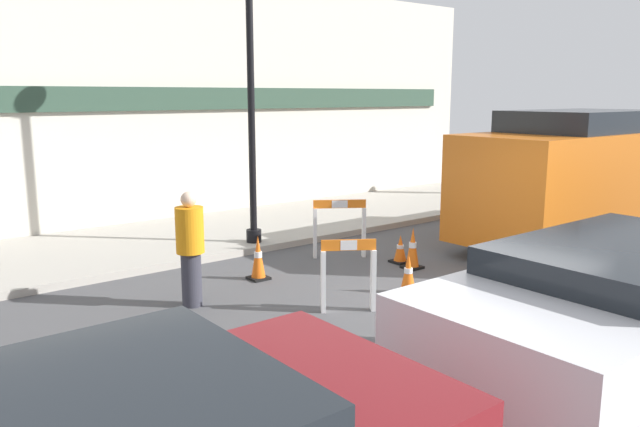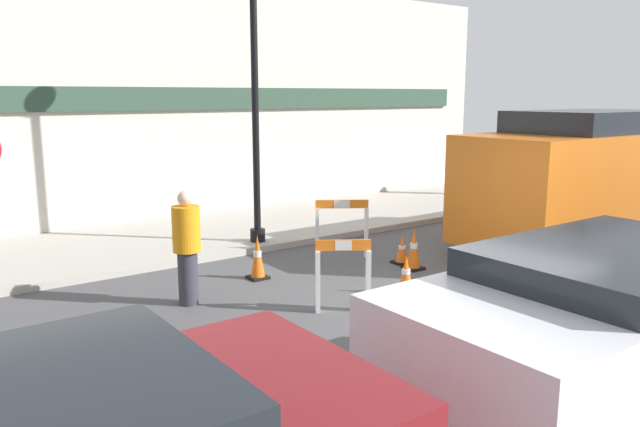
# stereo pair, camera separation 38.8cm
# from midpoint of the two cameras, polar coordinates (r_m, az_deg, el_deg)

# --- Properties ---
(ground_plane) EXTENTS (60.00, 60.00, 0.00)m
(ground_plane) POSITION_cam_midpoint_polar(r_m,az_deg,el_deg) (8.72, 12.86, -8.79)
(ground_plane) COLOR #4C4C4F
(sidewalk_slab) EXTENTS (18.00, 3.58, 0.12)m
(sidewalk_slab) POSITION_cam_midpoint_polar(r_m,az_deg,el_deg) (13.38, -8.58, -1.50)
(sidewalk_slab) COLOR #ADA89E
(sidewalk_slab) RESTS_ON ground_plane
(storefront_facade) EXTENTS (18.00, 0.22, 5.50)m
(storefront_facade) POSITION_cam_midpoint_polar(r_m,az_deg,el_deg) (14.73, -12.56, 10.04)
(storefront_facade) COLOR beige
(storefront_facade) RESTS_ON ground_plane
(streetlamp_post) EXTENTS (0.44, 0.44, 5.29)m
(streetlamp_post) POSITION_cam_midpoint_polar(r_m,az_deg,el_deg) (11.69, -7.37, 13.81)
(streetlamp_post) COLOR black
(streetlamp_post) RESTS_ON sidewalk_slab
(barricade_0) EXTENTS (0.86, 0.63, 1.05)m
(barricade_0) POSITION_cam_midpoint_polar(r_m,az_deg,el_deg) (11.16, 0.80, -1.14)
(barricade_0) COLOR white
(barricade_0) RESTS_ON ground_plane
(barricade_1) EXTENTS (0.69, 0.51, 1.00)m
(barricade_1) POSITION_cam_midpoint_polar(r_m,az_deg,el_deg) (8.39, 1.28, -5.51)
(barricade_1) COLOR white
(barricade_1) RESTS_ON ground_plane
(traffic_cone_0) EXTENTS (0.30, 0.30, 0.71)m
(traffic_cone_0) POSITION_cam_midpoint_polar(r_m,az_deg,el_deg) (10.57, 7.43, -3.21)
(traffic_cone_0) COLOR black
(traffic_cone_0) RESTS_ON ground_plane
(traffic_cone_1) EXTENTS (0.30, 0.30, 0.49)m
(traffic_cone_1) POSITION_cam_midpoint_polar(r_m,az_deg,el_deg) (10.93, 6.34, -3.30)
(traffic_cone_1) COLOR black
(traffic_cone_1) RESTS_ON ground_plane
(traffic_cone_2) EXTENTS (0.30, 0.30, 0.59)m
(traffic_cone_2) POSITION_cam_midpoint_polar(r_m,az_deg,el_deg) (9.29, 6.89, -5.55)
(traffic_cone_2) COLOR black
(traffic_cone_2) RESTS_ON ground_plane
(traffic_cone_3) EXTENTS (0.30, 0.30, 0.71)m
(traffic_cone_3) POSITION_cam_midpoint_polar(r_m,az_deg,el_deg) (9.94, -6.80, -4.10)
(traffic_cone_3) COLOR black
(traffic_cone_3) RESTS_ON ground_plane
(person_worker) EXTENTS (0.44, 0.44, 1.60)m
(person_worker) POSITION_cam_midpoint_polar(r_m,az_deg,el_deg) (8.75, -13.03, -2.93)
(person_worker) COLOR #33333D
(person_worker) RESTS_ON ground_plane
(person_pedestrian) EXTENTS (0.36, 0.36, 1.69)m
(person_pedestrian) POSITION_cam_midpoint_polar(r_m,az_deg,el_deg) (18.08, 13.26, 4.67)
(person_pedestrian) COLOR #33333D
(person_pedestrian) RESTS_ON sidewalk_slab
(parked_car_1) EXTENTS (4.53, 2.02, 1.59)m
(parked_car_1) POSITION_cam_midpoint_polar(r_m,az_deg,el_deg) (6.28, 24.67, -8.56)
(parked_car_1) COLOR silver
(parked_car_1) RESTS_ON ground_plane
(work_van) EXTENTS (5.58, 2.23, 2.60)m
(work_van) POSITION_cam_midpoint_polar(r_m,az_deg,el_deg) (12.89, 21.80, 3.44)
(work_van) COLOR #D16619
(work_van) RESTS_ON ground_plane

